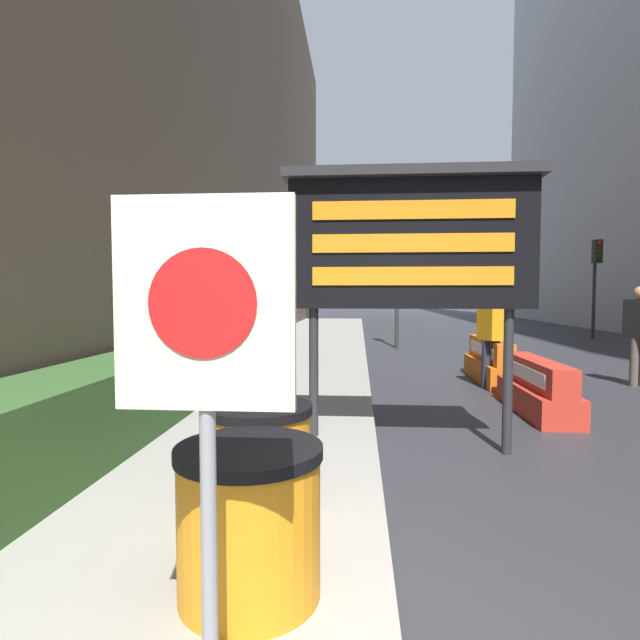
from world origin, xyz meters
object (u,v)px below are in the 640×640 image
object	(u,v)px
barrel_drum_foreground	(250,520)
traffic_light_far_side	(596,267)
jersey_barrier_orange_near	(490,363)
traffic_light_near_curb	(398,242)
warning_sign	(205,346)
message_board	(411,242)
barrel_drum_middle	(259,460)
pedestrian_passerby	(640,327)
pedestrian_worker	(491,329)
jersey_barrier_red_striped	(537,390)

from	to	relation	value
barrel_drum_foreground	traffic_light_far_side	xyz separation A→B (m)	(9.13, 16.45, 2.09)
jersey_barrier_orange_near	traffic_light_far_side	world-z (taller)	traffic_light_far_side
jersey_barrier_orange_near	traffic_light_near_curb	distance (m)	6.38
warning_sign	barrel_drum_foreground	bearing A→B (deg)	89.43
message_board	traffic_light_near_curb	distance (m)	9.98
barrel_drum_foreground	message_board	bearing A→B (deg)	69.15
barrel_drum_foreground	barrel_drum_middle	world-z (taller)	same
jersey_barrier_orange_near	traffic_light_near_curb	world-z (taller)	traffic_light_near_curb
jersey_barrier_orange_near	traffic_light_near_curb	size ratio (longest dim) A/B	0.48
traffic_light_far_side	pedestrian_passerby	xyz separation A→B (m)	(-3.58, -9.58, -1.56)
pedestrian_worker	jersey_barrier_orange_near	bearing A→B (deg)	146.64
barrel_drum_middle	pedestrian_passerby	world-z (taller)	pedestrian_passerby
warning_sign	traffic_light_far_side	size ratio (longest dim) A/B	0.52
barrel_drum_middle	pedestrian_worker	xyz separation A→B (m)	(2.98, 5.55, 0.51)
barrel_drum_middle	traffic_light_near_curb	world-z (taller)	traffic_light_near_curb
traffic_light_far_side	jersey_barrier_orange_near	bearing A→B (deg)	-123.33
traffic_light_far_side	pedestrian_passerby	world-z (taller)	traffic_light_far_side
jersey_barrier_orange_near	pedestrian_worker	distance (m)	1.00
message_board	warning_sign	bearing A→B (deg)	-107.23
message_board	barrel_drum_foreground	bearing A→B (deg)	-110.85
barrel_drum_foreground	warning_sign	bearing A→B (deg)	-90.57
warning_sign	pedestrian_worker	size ratio (longest dim) A/B	1.05
pedestrian_worker	traffic_light_far_side	bearing A→B (deg)	128.38
barrel_drum_foreground	message_board	size ratio (longest dim) A/B	0.26
jersey_barrier_red_striped	pedestrian_worker	xyz separation A→B (m)	(-0.17, 1.79, 0.71)
barrel_drum_foreground	traffic_light_near_curb	size ratio (longest dim) A/B	0.17
barrel_drum_middle	pedestrian_passerby	distance (m)	8.27
message_board	pedestrian_passerby	world-z (taller)	message_board
jersey_barrier_red_striped	traffic_light_near_curb	world-z (taller)	traffic_light_near_curb
traffic_light_near_curb	pedestrian_worker	xyz separation A→B (m)	(1.15, -6.27, -2.14)
warning_sign	pedestrian_passerby	distance (m)	9.38
barrel_drum_middle	message_board	distance (m)	2.81
traffic_light_far_side	pedestrian_worker	xyz separation A→B (m)	(-6.29, -10.00, -1.57)
message_board	jersey_barrier_red_striped	world-z (taller)	message_board
barrel_drum_foreground	pedestrian_worker	bearing A→B (deg)	66.20
message_board	traffic_light_near_curb	world-z (taller)	traffic_light_near_curb
warning_sign	pedestrian_passerby	xyz separation A→B (m)	(5.56, 7.54, -0.42)
barrel_drum_middle	warning_sign	distance (m)	1.84
barrel_drum_foreground	traffic_light_far_side	distance (m)	18.93
message_board	traffic_light_far_side	distance (m)	15.84
warning_sign	pedestrian_worker	xyz separation A→B (m)	(2.85, 7.12, -0.43)
message_board	pedestrian_passerby	bearing A→B (deg)	42.16
message_board	pedestrian_worker	distance (m)	4.20
warning_sign	barrel_drum_middle	bearing A→B (deg)	94.73
barrel_drum_middle	pedestrian_worker	distance (m)	6.32
barrel_drum_foreground	pedestrian_worker	world-z (taller)	pedestrian_worker
jersey_barrier_red_striped	pedestrian_worker	bearing A→B (deg)	95.57
message_board	pedestrian_passerby	xyz separation A→B (m)	(4.48, 4.05, -1.13)
barrel_drum_middle	jersey_barrier_orange_near	bearing A→B (deg)	63.23
warning_sign	jersey_barrier_orange_near	xyz separation A→B (m)	(3.03, 7.83, -1.12)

